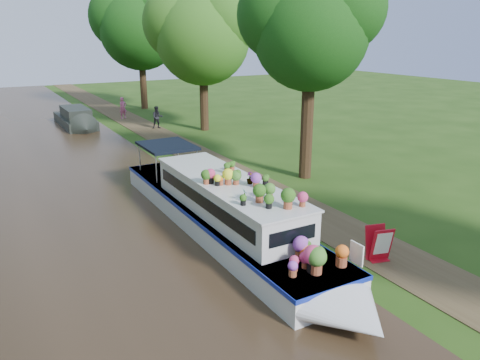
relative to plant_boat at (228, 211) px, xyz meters
name	(u,v)px	position (x,y,z in m)	size (l,w,h in m)	color
ground	(270,214)	(2.25, 0.98, -0.85)	(100.00, 100.00, 0.00)	#203F0F
canal_water	(103,249)	(-3.75, 0.98, -0.84)	(10.00, 100.00, 0.02)	black
towpath	(297,207)	(3.45, 0.98, -0.84)	(2.20, 100.00, 0.03)	#44361F
plant_boat	(228,211)	(0.00, 0.00, 0.00)	(2.29, 13.52, 2.22)	silver
tree_near_overhang	(310,23)	(6.04, 4.05, 5.75)	(5.52, 5.28, 8.99)	black
tree_near_mid	(202,30)	(6.73, 16.06, 5.58)	(6.90, 6.60, 9.40)	black
tree_near_far	(139,22)	(6.23, 27.07, 6.20)	(7.59, 7.26, 10.30)	black
second_boat	(76,119)	(-0.50, 21.50, -0.32)	(1.95, 6.76, 1.31)	black
sandwich_board	(379,245)	(2.95, -3.58, -0.37)	(0.66, 0.64, 0.99)	#B60D1B
pedestrian_pink	(123,108)	(3.24, 22.95, -0.03)	(0.58, 0.38, 1.59)	#D3578E
pedestrian_dark	(157,117)	(4.15, 17.93, -0.07)	(0.73, 0.57, 1.50)	black
verge_plant	(254,202)	(2.09, 1.88, -0.66)	(0.34, 0.30, 0.38)	#1F6926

